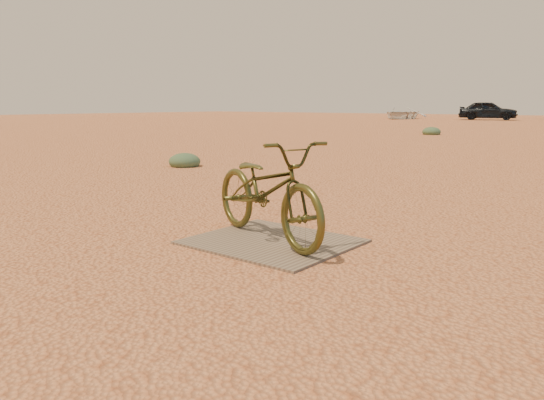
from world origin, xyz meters
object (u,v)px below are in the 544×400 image
Objects in this scene: plywood_board at (272,242)px; bicycle at (267,190)px; boat_near_left at (401,113)px; car at (488,110)px.

plywood_board is 0.49m from bicycle.
plywood_board is at bearing -68.81° from boat_near_left.
plywood_board is 0.79× the size of bicycle.
plywood_board is at bearing -78.01° from bicycle.
car reaches higher than plywood_board.
bicycle is at bearing -68.89° from boat_near_left.
boat_near_left is at bearing 43.47° from bicycle.
bicycle is 0.41× the size of car.
car is 0.92× the size of boat_near_left.
plywood_board is at bearing -178.96° from car.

